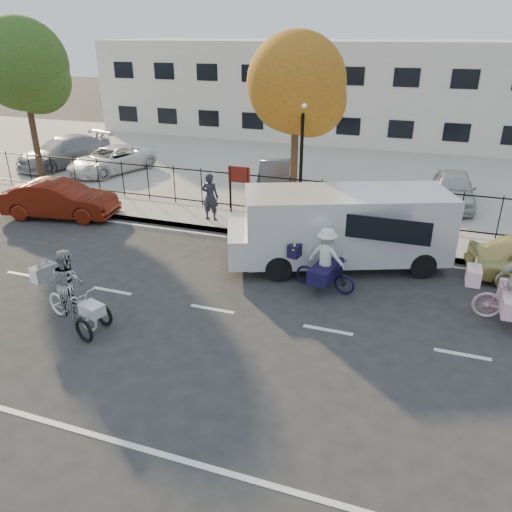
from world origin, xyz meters
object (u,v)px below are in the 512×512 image
at_px(red_sedan, 59,200).
at_px(pedestrian, 210,197).
at_px(lot_car_b, 111,160).
at_px(lot_car_c, 275,176).
at_px(lot_car_a, 65,151).
at_px(white_van, 342,225).
at_px(lot_car_d, 453,189).
at_px(bull_bike, 325,265).
at_px(zebra_trike, 70,296).
at_px(lamppost, 302,139).

xyz_separation_m(red_sedan, pedestrian, (5.66, 1.27, 0.32)).
relative_size(lot_car_b, lot_car_c, 1.18).
bearing_deg(lot_car_a, white_van, -7.61).
height_order(white_van, lot_car_a, white_van).
distance_m(red_sedan, lot_car_d, 15.29).
height_order(bull_bike, lot_car_c, bull_bike).
relative_size(zebra_trike, lot_car_c, 0.60).
relative_size(red_sedan, lot_car_d, 1.09).
bearing_deg(lot_car_c, pedestrian, -118.11).
bearing_deg(lot_car_a, bull_bike, -12.92).
distance_m(pedestrian, lot_car_c, 4.52).
bearing_deg(lot_car_c, lot_car_b, 164.30).
xyz_separation_m(zebra_trike, lot_car_d, (8.72, 12.20, 0.07)).
relative_size(lamppost, bull_bike, 2.19).
xyz_separation_m(lot_car_a, lot_car_b, (3.05, -0.39, -0.11)).
xyz_separation_m(zebra_trike, white_van, (5.47, 5.49, 0.52)).
xyz_separation_m(bull_bike, lot_car_a, (-15.44, 8.75, 0.17)).
bearing_deg(lot_car_a, pedestrian, -9.17).
distance_m(white_van, red_sedan, 10.84).
height_order(zebra_trike, lot_car_b, zebra_trike).
height_order(red_sedan, lot_car_b, red_sedan).
xyz_separation_m(pedestrian, lot_car_b, (-7.35, 4.64, -0.25)).
relative_size(lot_car_a, lot_car_b, 1.13).
bearing_deg(lamppost, white_van, -55.62).
xyz_separation_m(lot_car_c, lot_car_d, (7.29, 0.36, 0.05)).
distance_m(white_van, lot_car_b, 14.14).
bearing_deg(lot_car_a, zebra_trike, -34.48).
height_order(pedestrian, lot_car_a, pedestrian).
distance_m(bull_bike, white_van, 1.84).
bearing_deg(bull_bike, lot_car_b, 66.36).
xyz_separation_m(bull_bike, red_sedan, (-10.70, 2.46, -0.01)).
xyz_separation_m(lot_car_b, lot_car_d, (15.74, 0.10, 0.05)).
xyz_separation_m(red_sedan, lot_car_c, (6.77, 5.64, 0.07)).
bearing_deg(zebra_trike, red_sedan, 57.59).
distance_m(zebra_trike, lot_car_c, 11.92).
height_order(bull_bike, lot_car_b, bull_bike).
height_order(red_sedan, lot_car_c, red_sedan).
xyz_separation_m(lamppost, pedestrian, (-3.09, -1.03, -2.09)).
distance_m(lamppost, red_sedan, 9.36).
relative_size(bull_bike, lot_car_d, 0.50).
distance_m(lot_car_a, lot_car_d, 18.80).
distance_m(lamppost, white_van, 4.08).
relative_size(lot_car_a, lot_car_d, 1.29).
bearing_deg(pedestrian, lot_car_a, -27.60).
bearing_deg(pedestrian, lamppost, -163.37).
bearing_deg(lot_car_d, lamppost, -147.12).
relative_size(white_van, lot_car_d, 1.79).
bearing_deg(lot_car_a, red_sedan, -36.43).
xyz_separation_m(pedestrian, lot_car_a, (-10.40, 5.03, -0.14)).
bearing_deg(lamppost, lot_car_b, 160.94).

